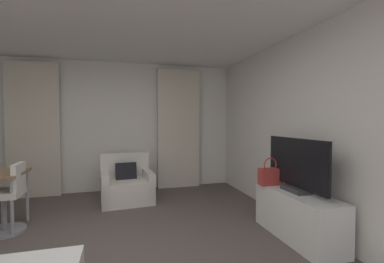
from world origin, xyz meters
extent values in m
cube|color=silver|center=(0.00, 3.03, 1.30)|extent=(5.12, 0.06, 2.60)
cube|color=silver|center=(2.53, 0.00, 1.30)|extent=(0.06, 6.12, 2.60)
cube|color=beige|center=(-1.38, 2.90, 1.25)|extent=(0.90, 0.06, 2.50)
cube|color=beige|center=(1.38, 2.90, 1.25)|extent=(0.90, 0.06, 2.50)
cube|color=silver|center=(0.27, 2.14, 0.19)|extent=(0.92, 0.83, 0.39)
cube|color=silver|center=(0.25, 2.45, 0.61)|extent=(0.87, 0.21, 0.44)
cube|color=silver|center=(0.64, 2.17, 0.26)|extent=(0.18, 0.77, 0.53)
cube|color=silver|center=(-0.09, 2.11, 0.26)|extent=(0.18, 0.77, 0.53)
cube|color=black|center=(0.26, 2.25, 0.49)|extent=(0.38, 0.23, 0.37)
cylinder|color=#99999E|center=(-1.11, 1.63, 0.36)|extent=(0.04, 0.04, 0.72)
cylinder|color=#99999E|center=(-1.11, 1.09, 0.36)|extent=(0.04, 0.04, 0.72)
cylinder|color=gray|center=(-1.26, 1.26, 0.23)|extent=(0.06, 0.06, 0.46)
cylinder|color=gray|center=(-1.26, 1.26, 0.02)|extent=(0.48, 0.48, 0.04)
cube|color=silver|center=(-1.26, 1.26, 0.50)|extent=(0.41, 0.41, 0.08)
cube|color=silver|center=(-1.09, 1.27, 0.71)|extent=(0.07, 0.36, 0.34)
cube|color=white|center=(2.21, 0.13, 0.28)|extent=(0.44, 1.20, 0.56)
cube|color=#333338|center=(2.21, 0.17, 0.59)|extent=(0.20, 0.36, 0.06)
cube|color=black|center=(2.21, 0.17, 0.92)|extent=(0.04, 1.05, 0.59)
cube|color=#B73833|center=(2.10, 0.55, 0.67)|extent=(0.30, 0.14, 0.22)
torus|color=#B73833|center=(2.10, 0.55, 0.83)|extent=(0.20, 0.02, 0.20)
camera|label=1|loc=(0.16, -2.50, 1.42)|focal=24.33mm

